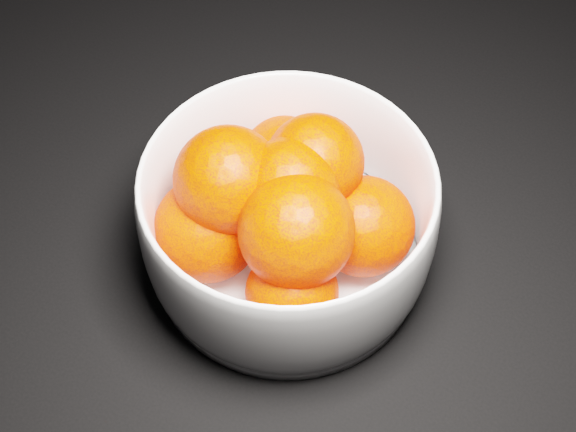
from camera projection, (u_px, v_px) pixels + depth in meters
The scene contains 2 objects.
bowl at pixel (288, 220), 0.56m from camera, with size 0.21×0.21×0.10m.
orange_pile at pixel (281, 208), 0.55m from camera, with size 0.17×0.16×0.12m.
Camera 1 is at (0.43, -0.03, 0.50)m, focal length 50.00 mm.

